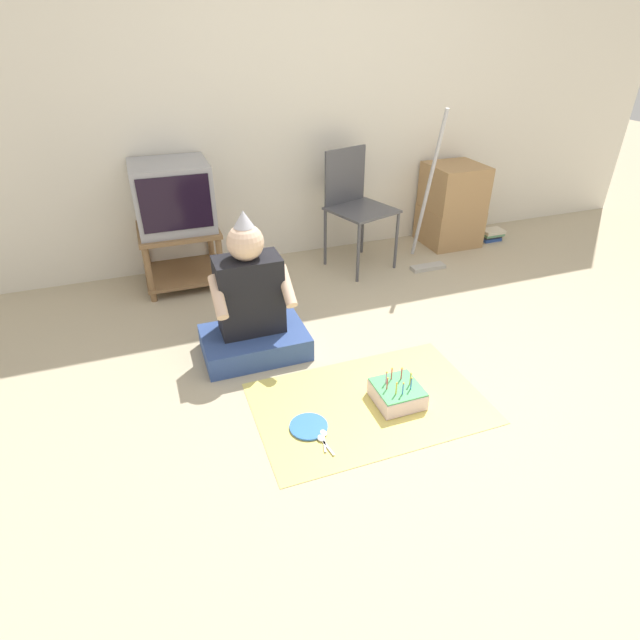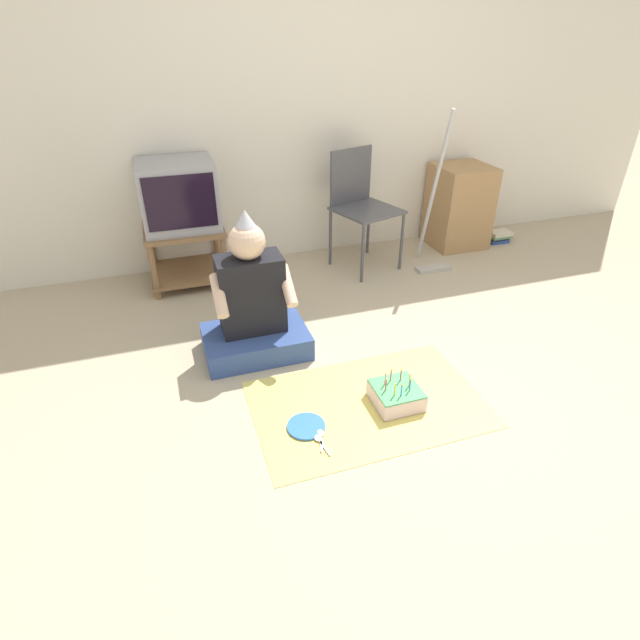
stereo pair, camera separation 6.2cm
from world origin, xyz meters
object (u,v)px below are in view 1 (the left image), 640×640
dust_mop (428,225)px  tv (173,196)px  folding_chair (355,200)px  paper_plate (309,426)px  book_pile (491,235)px  birthday_cake (397,393)px  cardboard_box_stack (452,205)px  person_seated (252,310)px

dust_mop → tv: bearing=169.0°
folding_chair → paper_plate: (-0.96, -1.71, -0.51)m
dust_mop → book_pile: bearing=17.7°
book_pile → paper_plate: bearing=-143.4°
dust_mop → birthday_cake: 1.76m
cardboard_box_stack → book_pile: size_ratio=3.40×
paper_plate → person_seated: bearing=96.9°
cardboard_box_stack → paper_plate: size_ratio=3.63×
tv → book_pile: bearing=-1.9°
tv → birthday_cake: 2.07m
folding_chair → dust_mop: bearing=-26.0°
dust_mop → book_pile: 0.94m
tv → paper_plate: 1.96m
folding_chair → dust_mop: (0.52, -0.25, -0.18)m
book_pile → birthday_cake: 2.50m
person_seated → tv: bearing=104.5°
paper_plate → birthday_cake: bearing=3.5°
cardboard_box_stack → dust_mop: dust_mop is taller
dust_mop → person_seated: 1.72m
tv → folding_chair: size_ratio=0.58×
tv → paper_plate: size_ratio=2.75×
tv → dust_mop: (1.84, -0.36, -0.32)m
folding_chair → cardboard_box_stack: bearing=6.6°
folding_chair → birthday_cake: (-0.47, -1.68, -0.47)m
tv → folding_chair: bearing=-4.6°
tv → folding_chair: (1.33, -0.11, -0.14)m
dust_mop → cardboard_box_stack: bearing=39.2°
person_seated → cardboard_box_stack: bearing=28.2°
book_pile → birthday_cake: bearing=-137.1°
cardboard_box_stack → paper_plate: bearing=-136.6°
person_seated → birthday_cake: size_ratio=3.68×
tv → folding_chair: 1.34m
folding_chair → cardboard_box_stack: 0.98m
book_pile → dust_mop: bearing=-162.3°
cardboard_box_stack → book_pile: (0.40, -0.09, -0.29)m
folding_chair → person_seated: folding_chair is taller
cardboard_box_stack → book_pile: bearing=-12.8°
tv → cardboard_box_stack: size_ratio=0.76×
tv → person_seated: (0.28, -1.07, -0.38)m
tv → dust_mop: 1.90m
dust_mop → folding_chair: bearing=154.0°
dust_mop → paper_plate: 2.10m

